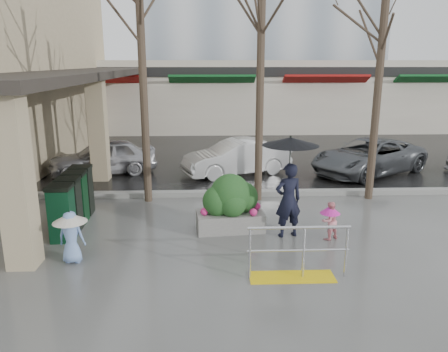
{
  "coord_description": "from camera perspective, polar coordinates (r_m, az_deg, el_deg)",
  "views": [
    {
      "loc": [
        -0.26,
        -8.59,
        3.93
      ],
      "look_at": [
        0.12,
        1.41,
        1.3
      ],
      "focal_mm": 35.0,
      "sensor_mm": 36.0,
      "label": 1
    }
  ],
  "objects": [
    {
      "name": "ground",
      "position": [
        9.45,
        -0.42,
        -9.84
      ],
      "size": [
        120.0,
        120.0,
        0.0
      ],
      "primitive_type": "plane",
      "color": "#51514F",
      "rests_on": "ground"
    },
    {
      "name": "street_asphalt",
      "position": [
        30.85,
        -1.68,
        7.41
      ],
      "size": [
        120.0,
        36.0,
        0.01
      ],
      "primitive_type": "cube",
      "color": "black",
      "rests_on": "ground"
    },
    {
      "name": "curb",
      "position": [
        13.17,
        -0.95,
        -2.29
      ],
      "size": [
        120.0,
        0.3,
        0.15
      ],
      "primitive_type": "cube",
      "color": "gray",
      "rests_on": "ground"
    },
    {
      "name": "canopy_slab",
      "position": [
        17.21,
        -17.95,
        13.02
      ],
      "size": [
        2.8,
        18.0,
        0.25
      ],
      "primitive_type": "cube",
      "color": "#2D2823",
      "rests_on": "pillar_front"
    },
    {
      "name": "pillar_front",
      "position": [
        9.14,
        -25.58,
        -0.55
      ],
      "size": [
        0.55,
        0.55,
        3.5
      ],
      "primitive_type": "cube",
      "color": "tan",
      "rests_on": "ground"
    },
    {
      "name": "pillar_back",
      "position": [
        15.2,
        -16.1,
        5.9
      ],
      "size": [
        0.55,
        0.55,
        3.5
      ],
      "primitive_type": "cube",
      "color": "tan",
      "rests_on": "ground"
    },
    {
      "name": "storefront_row",
      "position": [
        26.72,
        2.74,
        10.6
      ],
      "size": [
        34.0,
        6.74,
        4.0
      ],
      "color": "beige",
      "rests_on": "ground"
    },
    {
      "name": "handrail",
      "position": [
        8.36,
        9.36,
        -10.65
      ],
      "size": [
        1.9,
        0.5,
        1.03
      ],
      "color": "yellow",
      "rests_on": "ground"
    },
    {
      "name": "tree_west",
      "position": [
        12.37,
        -10.91,
        19.83
      ],
      "size": [
        3.2,
        3.2,
        6.8
      ],
      "color": "#382B21",
      "rests_on": "ground"
    },
    {
      "name": "tree_midwest",
      "position": [
        12.35,
        4.94,
        20.73
      ],
      "size": [
        3.2,
        3.2,
        7.0
      ],
      "color": "#382B21",
      "rests_on": "ground"
    },
    {
      "name": "tree_mideast",
      "position": [
        13.12,
        20.11,
        17.94
      ],
      "size": [
        3.2,
        3.2,
        6.5
      ],
      "color": "#382B21",
      "rests_on": "ground"
    },
    {
      "name": "woman",
      "position": [
        9.92,
        8.5,
        -0.24
      ],
      "size": [
        1.27,
        1.27,
        2.36
      ],
      "rotation": [
        0.0,
        0.0,
        3.38
      ],
      "color": "black",
      "rests_on": "ground"
    },
    {
      "name": "child_pink",
      "position": [
        10.18,
        13.64,
        -5.37
      ],
      "size": [
        0.54,
        0.49,
        0.89
      ],
      "rotation": [
        0.0,
        0.0,
        3.61
      ],
      "color": "pink",
      "rests_on": "ground"
    },
    {
      "name": "child_blue",
      "position": [
        9.26,
        -19.38,
        -6.83
      ],
      "size": [
        0.68,
        0.68,
        1.08
      ],
      "rotation": [
        0.0,
        0.0,
        3.06
      ],
      "color": "#7698D3",
      "rests_on": "ground"
    },
    {
      "name": "planter",
      "position": [
        10.4,
        0.85,
        -3.6
      ],
      "size": [
        1.66,
        0.98,
        1.39
      ],
      "rotation": [
        0.0,
        0.0,
        0.1
      ],
      "color": "slate",
      "rests_on": "ground"
    },
    {
      "name": "news_boxes",
      "position": [
        11.26,
        -19.16,
        -3.07
      ],
      "size": [
        0.58,
        2.33,
        1.3
      ],
      "rotation": [
        0.0,
        0.0,
        0.02
      ],
      "color": "#0C3820",
      "rests_on": "ground"
    },
    {
      "name": "car_a",
      "position": [
        16.17,
        -15.52,
        2.41
      ],
      "size": [
        3.97,
        2.53,
        1.26
      ],
      "primitive_type": "imported",
      "rotation": [
        0.0,
        0.0,
        -1.27
      ],
      "color": "#B3B3B8",
      "rests_on": "ground"
    },
    {
      "name": "car_b",
      "position": [
        15.54,
        1.66,
        2.46
      ],
      "size": [
        4.05,
        2.6,
        1.26
      ],
      "primitive_type": "imported",
      "rotation": [
        0.0,
        0.0,
        -1.21
      ],
      "color": "silver",
      "rests_on": "ground"
    },
    {
      "name": "car_c",
      "position": [
        16.52,
        18.36,
        2.44
      ],
      "size": [
        4.96,
        4.16,
        1.26
      ],
      "primitive_type": "imported",
      "rotation": [
        0.0,
        0.0,
        -1.02
      ],
      "color": "#565A5D",
      "rests_on": "ground"
    }
  ]
}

